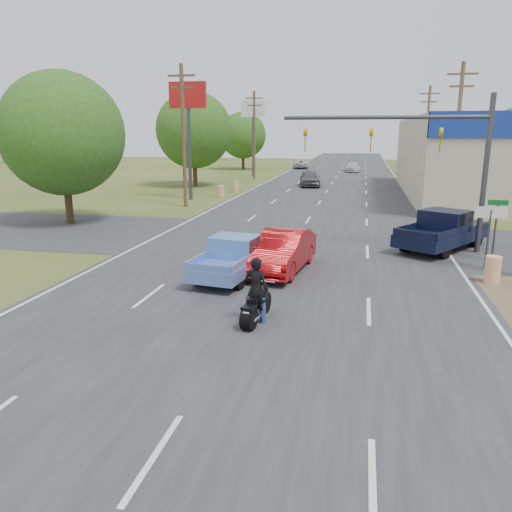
% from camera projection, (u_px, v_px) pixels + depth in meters
% --- Properties ---
extents(ground, '(200.00, 200.00, 0.00)m').
position_uv_depth(ground, '(154.00, 457.00, 8.43)').
color(ground, '#414D1E').
rests_on(ground, ground).
extents(main_road, '(15.00, 180.00, 0.02)m').
position_uv_depth(main_road, '(327.00, 191.00, 46.40)').
color(main_road, '#2D2D30').
rests_on(main_road, ground).
extents(cross_road, '(120.00, 10.00, 0.02)m').
position_uv_depth(cross_road, '(295.00, 240.00, 25.51)').
color(cross_road, '#2D2D30').
rests_on(cross_road, ground).
extents(utility_pole_2, '(2.00, 0.28, 10.00)m').
position_uv_depth(utility_pole_2, '(457.00, 133.00, 34.67)').
color(utility_pole_2, '#4C3823').
rests_on(utility_pole_2, ground).
extents(utility_pole_3, '(2.00, 0.28, 10.00)m').
position_uv_depth(utility_pole_3, '(427.00, 133.00, 51.76)').
color(utility_pole_3, '#4C3823').
rests_on(utility_pole_3, ground).
extents(utility_pole_5, '(2.00, 0.28, 10.00)m').
position_uv_depth(utility_pole_5, '(183.00, 133.00, 35.65)').
color(utility_pole_5, '#4C3823').
rests_on(utility_pole_5, ground).
extents(utility_pole_6, '(2.00, 0.28, 10.00)m').
position_uv_depth(utility_pole_6, '(254.00, 133.00, 58.43)').
color(utility_pole_6, '#4C3823').
rests_on(utility_pole_6, ground).
extents(tree_0, '(7.14, 7.14, 8.84)m').
position_uv_depth(tree_0, '(62.00, 134.00, 28.97)').
color(tree_0, '#422D19').
rests_on(tree_0, ground).
extents(tree_1, '(7.56, 7.56, 9.36)m').
position_uv_depth(tree_1, '(194.00, 130.00, 49.68)').
color(tree_1, '#422D19').
rests_on(tree_1, ground).
extents(tree_2, '(6.72, 6.72, 8.32)m').
position_uv_depth(tree_2, '(243.00, 135.00, 72.76)').
color(tree_2, '#422D19').
rests_on(tree_2, ground).
extents(tree_4, '(9.24, 9.24, 11.44)m').
position_uv_depth(tree_4, '(33.00, 124.00, 89.08)').
color(tree_4, '#422D19').
rests_on(tree_4, ground).
extents(tree_6, '(8.82, 8.82, 10.92)m').
position_uv_depth(tree_6, '(201.00, 127.00, 103.11)').
color(tree_6, '#422D19').
rests_on(tree_6, ground).
extents(barrel_0, '(0.56, 0.56, 1.00)m').
position_uv_depth(barrel_0, '(493.00, 270.00, 18.09)').
color(barrel_0, orange).
rests_on(barrel_0, ground).
extents(barrel_1, '(0.56, 0.56, 1.00)m').
position_uv_depth(barrel_1, '(461.00, 228.00, 26.08)').
color(barrel_1, orange).
rests_on(barrel_1, ground).
extents(barrel_2, '(0.56, 0.56, 1.00)m').
position_uv_depth(barrel_2, '(221.00, 191.00, 42.30)').
color(barrel_2, orange).
rests_on(barrel_2, ground).
extents(barrel_3, '(0.56, 0.56, 1.00)m').
position_uv_depth(barrel_3, '(236.00, 186.00, 46.04)').
color(barrel_3, orange).
rests_on(barrel_3, ground).
extents(pole_sign_left_near, '(3.00, 0.35, 9.20)m').
position_uv_depth(pole_sign_left_near, '(188.00, 109.00, 39.20)').
color(pole_sign_left_near, '#3F3F44').
rests_on(pole_sign_left_near, ground).
extents(pole_sign_left_far, '(3.00, 0.35, 9.20)m').
position_uv_depth(pole_sign_left_far, '(253.00, 117.00, 61.99)').
color(pole_sign_left_far, '#3F3F44').
rests_on(pole_sign_left_far, ground).
extents(lane_sign, '(1.20, 0.08, 2.52)m').
position_uv_depth(lane_sign, '(490.00, 222.00, 19.61)').
color(lane_sign, '#3F3F44').
rests_on(lane_sign, ground).
extents(street_name_sign, '(0.80, 0.08, 2.61)m').
position_uv_depth(street_name_sign, '(496.00, 224.00, 20.98)').
color(street_name_sign, '#3F3F44').
rests_on(street_name_sign, ground).
extents(signal_mast, '(9.12, 0.40, 7.00)m').
position_uv_depth(signal_mast, '(424.00, 145.00, 22.24)').
color(signal_mast, '#3F3F44').
rests_on(signal_mast, ground).
extents(red_convertible, '(2.28, 5.00, 1.59)m').
position_uv_depth(red_convertible, '(282.00, 252.00, 19.58)').
color(red_convertible, '#8D0608').
rests_on(red_convertible, ground).
extents(motorcycle, '(0.72, 2.10, 1.06)m').
position_uv_depth(motorcycle, '(256.00, 308.00, 14.26)').
color(motorcycle, black).
rests_on(motorcycle, ground).
extents(rider, '(0.73, 0.54, 1.85)m').
position_uv_depth(rider, '(256.00, 292.00, 14.19)').
color(rider, black).
rests_on(rider, ground).
extents(blue_pickup, '(2.43, 4.92, 1.57)m').
position_uv_depth(blue_pickup, '(234.00, 256.00, 18.90)').
color(blue_pickup, black).
rests_on(blue_pickup, ground).
extents(navy_pickup, '(4.88, 5.82, 1.85)m').
position_uv_depth(navy_pickup, '(444.00, 229.00, 23.31)').
color(navy_pickup, black).
rests_on(navy_pickup, ground).
extents(distant_car_grey, '(2.65, 5.02, 1.63)m').
position_uv_depth(distant_car_grey, '(310.00, 178.00, 50.64)').
color(distant_car_grey, '#504F54').
rests_on(distant_car_grey, ground).
extents(distant_car_silver, '(2.06, 4.49, 1.27)m').
position_uv_depth(distant_car_silver, '(352.00, 167.00, 69.27)').
color(distant_car_silver, silver).
rests_on(distant_car_silver, ground).
extents(distant_car_white, '(2.93, 5.06, 1.33)m').
position_uv_depth(distant_car_white, '(301.00, 164.00, 76.20)').
color(distant_car_white, '#BEBEBE').
rests_on(distant_car_white, ground).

